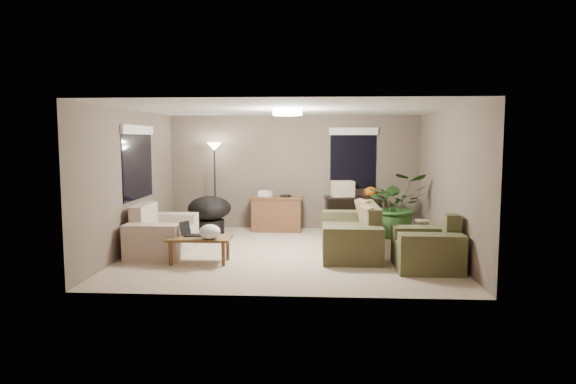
# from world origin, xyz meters

# --- Properties ---
(room_shell) EXTENTS (5.50, 5.50, 5.50)m
(room_shell) POSITION_xyz_m (0.00, 0.00, 1.25)
(room_shell) COLOR #C6AF93
(room_shell) RESTS_ON ground
(main_sofa) EXTENTS (0.95, 2.20, 0.85)m
(main_sofa) POSITION_xyz_m (1.13, 0.11, 0.29)
(main_sofa) COLOR #48442B
(main_sofa) RESTS_ON ground
(throw_pillows) EXTENTS (0.36, 1.39, 0.47)m
(throw_pillows) POSITION_xyz_m (1.39, 0.11, 0.65)
(throw_pillows) COLOR #8C7251
(throw_pillows) RESTS_ON main_sofa
(loveseat) EXTENTS (0.90, 1.60, 0.85)m
(loveseat) POSITION_xyz_m (-2.22, -0.09, 0.30)
(loveseat) COLOR beige
(loveseat) RESTS_ON ground
(armchair) EXTENTS (0.95, 1.00, 0.85)m
(armchair) POSITION_xyz_m (2.22, -1.00, 0.30)
(armchair) COLOR #47462A
(armchair) RESTS_ON ground
(coffee_table) EXTENTS (1.00, 0.55, 0.42)m
(coffee_table) POSITION_xyz_m (-1.37, -0.81, 0.36)
(coffee_table) COLOR brown
(coffee_table) RESTS_ON ground
(laptop) EXTENTS (0.41, 0.25, 0.24)m
(laptop) POSITION_xyz_m (-1.53, -0.71, 0.48)
(laptop) COLOR black
(laptop) RESTS_ON coffee_table
(plastic_bag) EXTENTS (0.35, 0.32, 0.23)m
(plastic_bag) POSITION_xyz_m (-1.17, -0.96, 0.54)
(plastic_bag) COLOR white
(plastic_bag) RESTS_ON coffee_table
(desk) EXTENTS (1.10, 0.50, 0.75)m
(desk) POSITION_xyz_m (-0.35, 2.10, 0.38)
(desk) COLOR brown
(desk) RESTS_ON ground
(desk_papers) EXTENTS (0.72, 0.32, 0.12)m
(desk_papers) POSITION_xyz_m (-0.51, 2.09, 0.80)
(desk_papers) COLOR silver
(desk_papers) RESTS_ON desk
(console_table) EXTENTS (1.30, 0.40, 0.75)m
(console_table) POSITION_xyz_m (1.31, 2.19, 0.44)
(console_table) COLOR black
(console_table) RESTS_ON ground
(pumpkin) EXTENTS (0.32, 0.32, 0.21)m
(pumpkin) POSITION_xyz_m (1.66, 2.19, 0.86)
(pumpkin) COLOR orange
(pumpkin) RESTS_ON console_table
(cardboard_box) EXTENTS (0.52, 0.44, 0.34)m
(cardboard_box) POSITION_xyz_m (1.06, 2.19, 0.92)
(cardboard_box) COLOR beige
(cardboard_box) RESTS_ON console_table
(papasan_chair) EXTENTS (0.92, 0.92, 0.80)m
(papasan_chair) POSITION_xyz_m (-1.73, 1.67, 0.47)
(papasan_chair) COLOR black
(papasan_chair) RESTS_ON ground
(floor_lamp) EXTENTS (0.32, 0.32, 1.91)m
(floor_lamp) POSITION_xyz_m (-1.70, 2.14, 1.60)
(floor_lamp) COLOR black
(floor_lamp) RESTS_ON ground
(ceiling_fixture) EXTENTS (0.50, 0.50, 0.10)m
(ceiling_fixture) POSITION_xyz_m (0.00, 0.00, 2.44)
(ceiling_fixture) COLOR white
(ceiling_fixture) RESTS_ON room_shell
(houseplant) EXTENTS (1.19, 1.33, 1.04)m
(houseplant) POSITION_xyz_m (2.13, 1.53, 0.52)
(houseplant) COLOR #2D5923
(houseplant) RESTS_ON ground
(cat_scratching_post) EXTENTS (0.32, 0.32, 0.50)m
(cat_scratching_post) POSITION_xyz_m (2.45, 0.63, 0.21)
(cat_scratching_post) COLOR tan
(cat_scratching_post) RESTS_ON ground
(window_left) EXTENTS (0.05, 1.56, 1.33)m
(window_left) POSITION_xyz_m (-2.73, 0.30, 1.78)
(window_left) COLOR black
(window_left) RESTS_ON room_shell
(window_back) EXTENTS (1.06, 0.05, 1.33)m
(window_back) POSITION_xyz_m (1.30, 2.48, 1.79)
(window_back) COLOR black
(window_back) RESTS_ON room_shell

